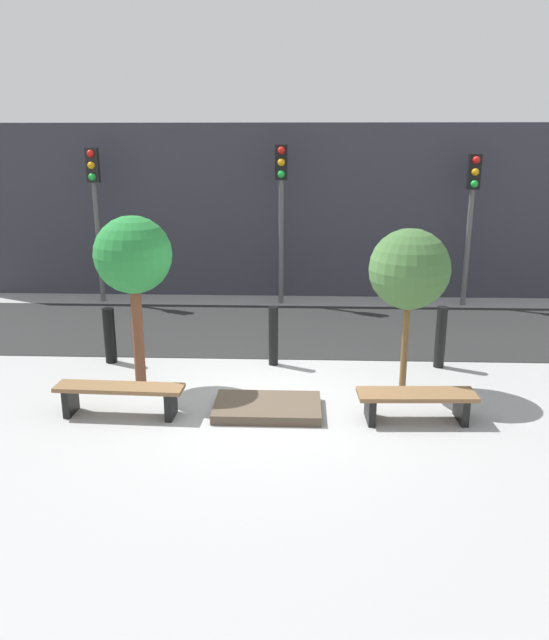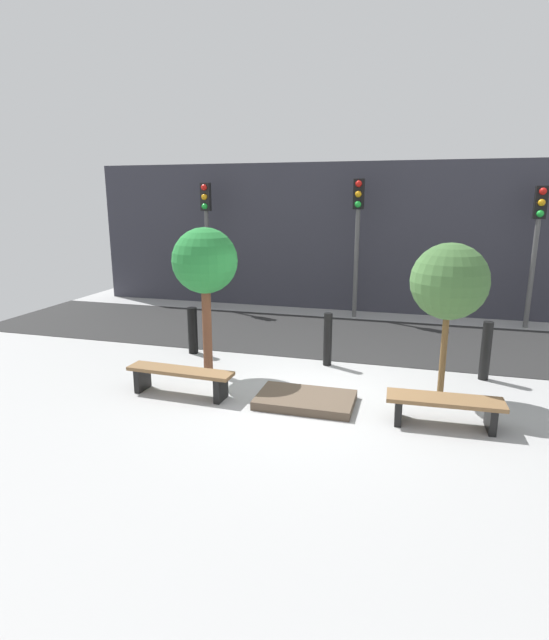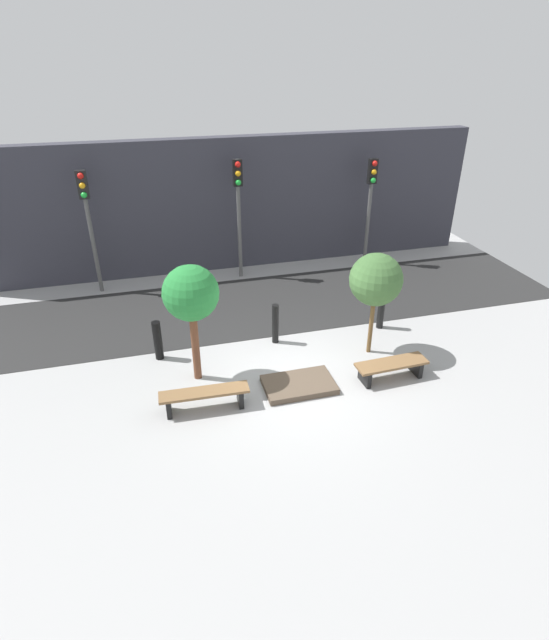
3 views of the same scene
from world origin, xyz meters
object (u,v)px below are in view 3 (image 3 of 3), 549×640
(tree_behind_right_bench, at_px, (376,280))
(bollard_center, at_px, (381,309))
(bench_right, at_px, (391,367))
(tree_behind_left_bench, at_px, (191,295))
(bollard_left, at_px, (275,324))
(traffic_light_mid_east, at_px, (371,193))
(traffic_light_mid_west, at_px, (238,198))
(bollard_far_left, at_px, (158,340))
(planter_bed, at_px, (299,385))
(bench_left, at_px, (204,396))
(traffic_light_west, at_px, (87,211))

(tree_behind_right_bench, height_order, bollard_center, tree_behind_right_bench)
(bench_right, bearing_deg, tree_behind_left_bench, 162.19)
(bollard_left, relative_size, traffic_light_mid_east, 0.30)
(tree_behind_left_bench, xyz_separation_m, traffic_light_mid_west, (2.09, 5.30, 0.47))
(bollard_far_left, bearing_deg, planter_bed, -34.64)
(traffic_light_mid_east, bearing_deg, traffic_light_mid_west, 179.99)
(traffic_light_mid_west, bearing_deg, tree_behind_left_bench, -111.55)
(bench_left, xyz_separation_m, planter_bed, (2.09, 0.20, -0.26))
(tree_behind_left_bench, xyz_separation_m, tree_behind_right_bench, (4.19, 0.00, -0.16))
(bollard_left, bearing_deg, bench_right, -46.28)
(traffic_light_west, relative_size, traffic_light_mid_east, 1.04)
(bollard_far_left, bearing_deg, traffic_light_west, 109.02)
(planter_bed, bearing_deg, tree_behind_right_bench, 24.65)
(bench_right, height_order, bollard_center, bollard_center)
(tree_behind_right_bench, xyz_separation_m, bollard_center, (0.79, 1.03, -1.38))
(bench_left, height_order, bollard_center, bollard_center)
(bench_right, distance_m, traffic_light_west, 9.39)
(bollard_left, bearing_deg, traffic_light_west, 135.53)
(tree_behind_right_bench, relative_size, traffic_light_west, 0.70)
(planter_bed, relative_size, bollard_left, 1.47)
(bench_left, height_order, traffic_light_mid_west, traffic_light_mid_west)
(bench_left, xyz_separation_m, bollard_far_left, (-0.79, 2.19, 0.17))
(traffic_light_mid_west, bearing_deg, bench_right, -72.05)
(bench_right, height_order, bollard_far_left, bollard_far_left)
(bollard_far_left, bearing_deg, traffic_light_mid_west, 56.03)
(bollard_center, bearing_deg, tree_behind_left_bench, -168.32)
(bollard_center, distance_m, traffic_light_mid_west, 5.53)
(bench_right, height_order, bollard_left, bollard_left)
(bollard_left, bearing_deg, traffic_light_mid_east, 44.47)
(traffic_light_mid_west, height_order, traffic_light_mid_east, traffic_light_mid_west)
(traffic_light_mid_east, bearing_deg, tree_behind_right_bench, -113.08)
(tree_behind_left_bench, distance_m, bollard_far_left, 2.05)
(traffic_light_mid_east, bearing_deg, tree_behind_left_bench, -140.57)
(bench_right, bearing_deg, traffic_light_mid_west, 105.64)
(bench_left, height_order, planter_bed, bench_left)
(planter_bed, distance_m, bollard_far_left, 3.52)
(bench_right, xyz_separation_m, traffic_light_west, (-6.44, 6.46, 2.20))
(tree_behind_left_bench, xyz_separation_m, bollard_center, (4.97, 1.03, -1.55))
(tree_behind_right_bench, relative_size, bollard_center, 2.36)
(tree_behind_left_bench, relative_size, tree_behind_right_bench, 1.07)
(bench_right, relative_size, bollard_left, 1.58)
(bollard_left, bearing_deg, bollard_center, 0.00)
(planter_bed, xyz_separation_m, traffic_light_west, (-4.35, 6.26, 2.44))
(bench_right, relative_size, traffic_light_mid_west, 0.45)
(tree_behind_right_bench, bearing_deg, bollard_center, 52.63)
(bollard_left, distance_m, traffic_light_mid_east, 6.39)
(planter_bed, distance_m, traffic_light_west, 8.00)
(bollard_left, distance_m, bollard_center, 2.88)
(bench_left, xyz_separation_m, bollard_left, (2.09, 2.19, 0.20))
(bollard_center, bearing_deg, bollard_far_left, 180.00)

